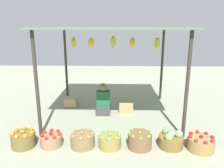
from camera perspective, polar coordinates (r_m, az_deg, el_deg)
ground_plane at (r=5.62m, az=0.18°, el=-7.70°), size 14.00×14.00×0.00m
market_stall_structure at (r=5.20m, az=0.23°, el=13.08°), size 3.18×2.72×2.14m
vendor_person at (r=5.56m, az=-2.31°, el=-4.67°), size 0.36×0.44×0.78m
basket_oranges at (r=4.44m, az=-22.33°, el=-13.31°), size 0.43×0.43×0.33m
basket_red_tomatoes at (r=4.31m, az=-15.70°, el=-13.96°), size 0.41×0.41×0.27m
basket_potatoes at (r=4.17m, az=-7.74°, el=-14.38°), size 0.45×0.45×0.30m
basket_green_apples at (r=4.11m, az=-0.61°, el=-14.77°), size 0.42×0.42×0.29m
basket_limes at (r=4.12m, az=7.31°, el=-14.51°), size 0.44×0.44×0.32m
basket_cabbages at (r=4.25m, az=15.25°, el=-13.97°), size 0.45×0.45×0.35m
basket_red_apples at (r=4.33m, az=22.33°, el=-14.29°), size 0.48×0.48×0.29m
wooden_crate_near_vendor at (r=5.69m, az=3.68°, el=-5.95°), size 0.35×0.34×0.28m
wooden_crate_stacked_rear at (r=6.18m, az=-10.71°, el=-4.67°), size 0.34×0.35×0.24m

